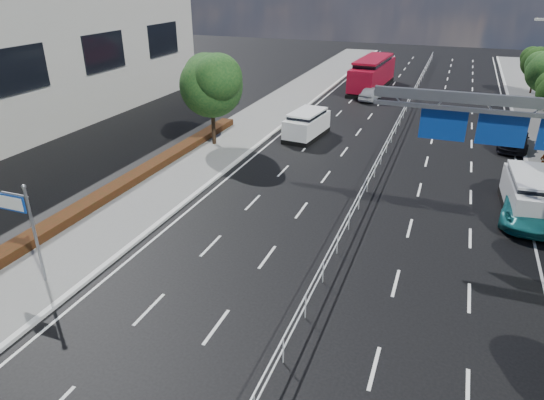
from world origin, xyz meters
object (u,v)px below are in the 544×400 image
(near_car_silver, at_px, (371,93))
(near_car_dark, at_px, (379,63))
(red_bus, at_px, (372,73))
(parked_car_dark, at_px, (513,138))
(white_minivan, at_px, (307,125))
(overhead_gantry, at_px, (522,126))
(parked_car_teal, at_px, (530,206))
(pedestrian_a, at_px, (544,162))
(toilet_sign, at_px, (22,216))
(silver_minivan, at_px, (530,195))

(near_car_silver, relative_size, near_car_dark, 0.90)
(red_bus, height_order, parked_car_dark, red_bus)
(white_minivan, xyz_separation_m, red_bus, (1.51, 19.09, 0.71))
(overhead_gantry, bearing_deg, parked_car_teal, 62.76)
(near_car_silver, bearing_deg, parked_car_dark, 144.09)
(near_car_silver, height_order, parked_car_dark, parked_car_dark)
(white_minivan, xyz_separation_m, pedestrian_a, (15.87, -2.43, -0.05))
(near_car_silver, bearing_deg, red_bus, -75.22)
(near_car_silver, bearing_deg, toilet_sign, 84.62)
(silver_minivan, distance_m, parked_car_teal, 0.78)
(red_bus, relative_size, near_car_dark, 2.55)
(parked_car_dark, bearing_deg, white_minivan, -163.26)
(toilet_sign, bearing_deg, parked_car_dark, 52.72)
(near_car_dark, xyz_separation_m, pedestrian_a, (15.69, -34.56, 0.23))
(toilet_sign, height_order, pedestrian_a, toilet_sign)
(overhead_gantry, bearing_deg, pedestrian_a, 73.61)
(near_car_dark, bearing_deg, parked_car_teal, 116.34)
(red_bus, bearing_deg, overhead_gantry, -66.12)
(parked_car_dark, distance_m, pedestrian_a, 5.68)
(white_minivan, xyz_separation_m, parked_car_teal, (14.57, -9.12, -0.24))
(overhead_gantry, distance_m, near_car_silver, 28.60)
(red_bus, height_order, pedestrian_a, red_bus)
(toilet_sign, xyz_separation_m, near_car_silver, (7.02, 36.13, -2.27))
(toilet_sign, relative_size, silver_minivan, 0.80)
(parked_car_dark, bearing_deg, overhead_gantry, -91.08)
(parked_car_teal, bearing_deg, red_bus, 121.25)
(parked_car_dark, bearing_deg, silver_minivan, -85.23)
(overhead_gantry, height_order, white_minivan, overhead_gantry)
(toilet_sign, relative_size, near_car_dark, 0.99)
(red_bus, relative_size, near_car_silver, 2.83)
(white_minivan, bearing_deg, near_car_dark, 96.06)
(toilet_sign, distance_m, pedestrian_a, 28.59)
(near_car_silver, relative_size, parked_car_teal, 0.71)
(silver_minivan, height_order, parked_car_teal, silver_minivan)
(overhead_gantry, bearing_deg, toilet_sign, -150.40)
(white_minivan, bearing_deg, pedestrian_a, -2.32)
(white_minivan, distance_m, parked_car_teal, 17.19)
(parked_car_teal, bearing_deg, pedestrian_a, 85.41)
(white_minivan, distance_m, red_bus, 19.16)
(overhead_gantry, xyz_separation_m, near_car_silver, (-10.67, 26.07, -4.93))
(toilet_sign, distance_m, near_car_silver, 36.87)
(near_car_silver, xyz_separation_m, parked_car_dark, (12.23, -10.83, 0.04))
(toilet_sign, xyz_separation_m, silver_minivan, (19.25, 13.80, -1.87))
(near_car_dark, relative_size, parked_car_teal, 0.79)
(toilet_sign, relative_size, pedestrian_a, 2.66)
(near_car_silver, height_order, silver_minivan, silver_minivan)
(near_car_silver, distance_m, silver_minivan, 25.46)
(red_bus, bearing_deg, toilet_sign, -94.86)
(silver_minivan, bearing_deg, overhead_gantry, -115.98)
(toilet_sign, relative_size, white_minivan, 0.88)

